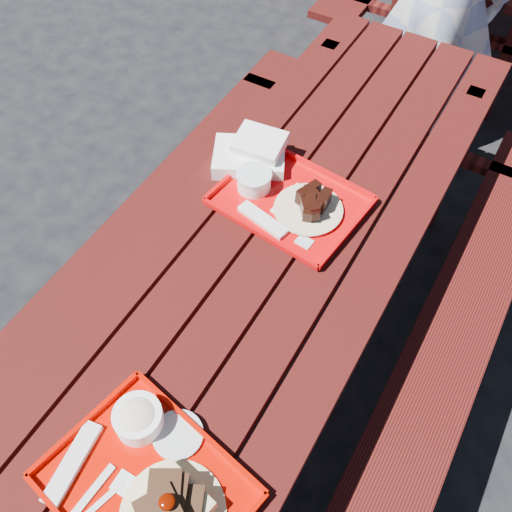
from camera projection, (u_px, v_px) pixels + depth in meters
name	position (u px, v px, depth m)	size (l,w,h in m)	color
ground	(275.00, 349.00, 2.32)	(60.00, 60.00, 0.00)	black
picnic_table_near	(279.00, 271.00, 1.87)	(1.41, 2.40, 0.75)	#47100D
near_tray	(151.00, 476.00, 1.27)	(0.50, 0.42, 0.14)	#CA0B00
far_tray	(287.00, 199.00, 1.77)	(0.47, 0.39, 0.07)	red
white_cloth	(252.00, 154.00, 1.86)	(0.28, 0.25, 0.09)	white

